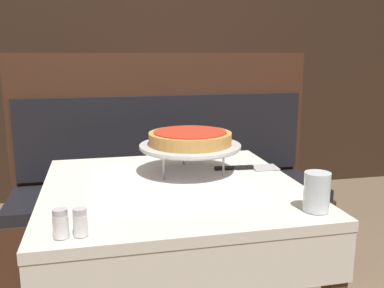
{
  "coord_description": "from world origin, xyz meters",
  "views": [
    {
      "loc": [
        -0.23,
        -1.34,
        1.2
      ],
      "look_at": [
        0.09,
        0.08,
        0.89
      ],
      "focal_mm": 40.0,
      "sensor_mm": 36.0,
      "label": 1
    }
  ],
  "objects": [
    {
      "name": "condiment_caddy",
      "position": [
        0.44,
        1.65,
        0.81
      ],
      "size": [
        0.13,
        0.13,
        0.16
      ],
      "color": "black",
      "rests_on": "dining_table_rear"
    },
    {
      "name": "dining_table_rear",
      "position": [
        0.34,
        1.72,
        0.65
      ],
      "size": [
        0.71,
        0.71,
        0.77
      ],
      "color": "red",
      "rests_on": "ground_plane"
    },
    {
      "name": "salt_shaker",
      "position": [
        -0.33,
        -0.35,
        0.81
      ],
      "size": [
        0.04,
        0.04,
        0.07
      ],
      "color": "silver",
      "rests_on": "dining_table_front"
    },
    {
      "name": "water_glass_near",
      "position": [
        0.34,
        -0.33,
        0.83
      ],
      "size": [
        0.07,
        0.07,
        0.11
      ],
      "color": "silver",
      "rests_on": "dining_table_front"
    },
    {
      "name": "dining_table_front",
      "position": [
        0.0,
        0.0,
        0.67
      ],
      "size": [
        0.83,
        0.83,
        0.78
      ],
      "color": "beige",
      "rests_on": "ground_plane"
    },
    {
      "name": "deep_dish_pizza",
      "position": [
        0.09,
        0.11,
        0.9
      ],
      "size": [
        0.29,
        0.29,
        0.05
      ],
      "color": "#C68E47",
      "rests_on": "pizza_pan_stand"
    },
    {
      "name": "pizza_server",
      "position": [
        0.31,
        0.12,
        0.78
      ],
      "size": [
        0.24,
        0.08,
        0.01
      ],
      "color": "#BCBCC1",
      "rests_on": "dining_table_front"
    },
    {
      "name": "pizza_pan_stand",
      "position": [
        0.09,
        0.11,
        0.87
      ],
      "size": [
        0.36,
        0.36,
        0.1
      ],
      "color": "#ADADB2",
      "rests_on": "dining_table_front"
    },
    {
      "name": "back_wall_panel",
      "position": [
        0.0,
        2.23,
        1.2
      ],
      "size": [
        6.0,
        0.04,
        2.4
      ],
      "primitive_type": "cube",
      "color": "black",
      "rests_on": "ground_plane"
    },
    {
      "name": "booth_bench",
      "position": [
        0.14,
        0.88,
        0.35
      ],
      "size": [
        1.68,
        0.51,
        1.2
      ],
      "color": "#3D2316",
      "rests_on": "ground_plane"
    },
    {
      "name": "napkin_holder",
      "position": [
        0.11,
        0.37,
        0.82
      ],
      "size": [
        0.1,
        0.05,
        0.09
      ],
      "color": "#B2B2B7",
      "rests_on": "dining_table_front"
    },
    {
      "name": "pepper_shaker",
      "position": [
        -0.28,
        -0.35,
        0.81
      ],
      "size": [
        0.03,
        0.03,
        0.07
      ],
      "color": "silver",
      "rests_on": "dining_table_front"
    }
  ]
}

